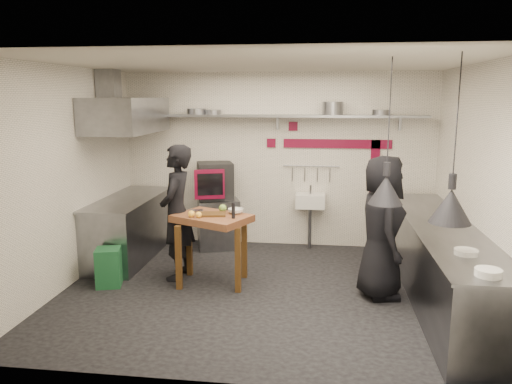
# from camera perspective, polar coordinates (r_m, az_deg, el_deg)

# --- Properties ---
(floor) EXTENTS (5.00, 5.00, 0.00)m
(floor) POSITION_cam_1_polar(r_m,az_deg,el_deg) (6.43, 0.68, -11.21)
(floor) COLOR black
(floor) RESTS_ON ground
(ceiling) EXTENTS (5.00, 5.00, 0.00)m
(ceiling) POSITION_cam_1_polar(r_m,az_deg,el_deg) (5.98, 0.74, 14.53)
(ceiling) COLOR beige
(ceiling) RESTS_ON floor
(wall_back) EXTENTS (5.00, 0.04, 2.80)m
(wall_back) POSITION_cam_1_polar(r_m,az_deg,el_deg) (8.12, 2.46, 3.65)
(wall_back) COLOR silver
(wall_back) RESTS_ON floor
(wall_front) EXTENTS (5.00, 0.04, 2.80)m
(wall_front) POSITION_cam_1_polar(r_m,az_deg,el_deg) (4.02, -2.83, -3.83)
(wall_front) COLOR silver
(wall_front) RESTS_ON floor
(wall_left) EXTENTS (0.04, 4.20, 2.80)m
(wall_left) POSITION_cam_1_polar(r_m,az_deg,el_deg) (6.81, -20.69, 1.56)
(wall_left) COLOR silver
(wall_left) RESTS_ON floor
(wall_right) EXTENTS (0.04, 4.20, 2.80)m
(wall_right) POSITION_cam_1_polar(r_m,az_deg,el_deg) (6.27, 24.03, 0.58)
(wall_right) COLOR silver
(wall_right) RESTS_ON floor
(red_band_horiz) EXTENTS (1.70, 0.02, 0.14)m
(red_band_horiz) POSITION_cam_1_polar(r_m,az_deg,el_deg) (8.04, 9.26, 5.46)
(red_band_horiz) COLOR maroon
(red_band_horiz) RESTS_ON wall_back
(red_band_vert) EXTENTS (0.14, 0.02, 1.10)m
(red_band_vert) POSITION_cam_1_polar(r_m,az_deg,el_deg) (8.14, 13.38, 1.96)
(red_band_vert) COLOR maroon
(red_band_vert) RESTS_ON wall_back
(red_tile_a) EXTENTS (0.14, 0.02, 0.14)m
(red_tile_a) POSITION_cam_1_polar(r_m,az_deg,el_deg) (8.03, 4.27, 7.50)
(red_tile_a) COLOR maroon
(red_tile_a) RESTS_ON wall_back
(red_tile_b) EXTENTS (0.14, 0.02, 0.14)m
(red_tile_b) POSITION_cam_1_polar(r_m,az_deg,el_deg) (8.08, 1.76, 5.62)
(red_tile_b) COLOR maroon
(red_tile_b) RESTS_ON wall_back
(back_shelf) EXTENTS (4.60, 0.34, 0.04)m
(back_shelf) POSITION_cam_1_polar(r_m,az_deg,el_deg) (7.88, 2.39, 8.69)
(back_shelf) COLOR slate
(back_shelf) RESTS_ON wall_back
(shelf_bracket_left) EXTENTS (0.04, 0.06, 0.24)m
(shelf_bracket_left) POSITION_cam_1_polar(r_m,az_deg,el_deg) (8.41, -10.65, 7.97)
(shelf_bracket_left) COLOR slate
(shelf_bracket_left) RESTS_ON wall_back
(shelf_bracket_mid) EXTENTS (0.04, 0.06, 0.24)m
(shelf_bracket_mid) POSITION_cam_1_polar(r_m,az_deg,el_deg) (8.03, 2.48, 8.02)
(shelf_bracket_mid) COLOR slate
(shelf_bracket_mid) RESTS_ON wall_back
(shelf_bracket_right) EXTENTS (0.04, 0.06, 0.24)m
(shelf_bracket_right) POSITION_cam_1_polar(r_m,az_deg,el_deg) (8.09, 16.13, 7.63)
(shelf_bracket_right) COLOR slate
(shelf_bracket_right) RESTS_ON wall_back
(pan_far_left) EXTENTS (0.40, 0.40, 0.09)m
(pan_far_left) POSITION_cam_1_polar(r_m,az_deg,el_deg) (8.09, -6.79, 9.14)
(pan_far_left) COLOR slate
(pan_far_left) RESTS_ON back_shelf
(pan_mid_left) EXTENTS (0.33, 0.33, 0.07)m
(pan_mid_left) POSITION_cam_1_polar(r_m,az_deg,el_deg) (8.03, -4.92, 9.09)
(pan_mid_left) COLOR slate
(pan_mid_left) RESTS_ON back_shelf
(stock_pot) EXTENTS (0.42, 0.42, 0.20)m
(stock_pot) POSITION_cam_1_polar(r_m,az_deg,el_deg) (7.85, 8.77, 9.44)
(stock_pot) COLOR slate
(stock_pot) RESTS_ON back_shelf
(pan_right) EXTENTS (0.28, 0.28, 0.08)m
(pan_right) POSITION_cam_1_polar(r_m,az_deg,el_deg) (7.89, 14.06, 8.82)
(pan_right) COLOR slate
(pan_right) RESTS_ON back_shelf
(oven_stand) EXTENTS (0.79, 0.75, 0.80)m
(oven_stand) POSITION_cam_1_polar(r_m,az_deg,el_deg) (8.12, -4.33, -3.56)
(oven_stand) COLOR slate
(oven_stand) RESTS_ON floor
(combi_oven) EXTENTS (0.68, 0.65, 0.58)m
(combi_oven) POSITION_cam_1_polar(r_m,az_deg,el_deg) (8.03, -4.68, 1.31)
(combi_oven) COLOR black
(combi_oven) RESTS_ON oven_stand
(oven_door) EXTENTS (0.45, 0.17, 0.46)m
(oven_door) POSITION_cam_1_polar(r_m,az_deg,el_deg) (7.70, -5.34, 0.88)
(oven_door) COLOR maroon
(oven_door) RESTS_ON combi_oven
(oven_glass) EXTENTS (0.38, 0.14, 0.34)m
(oven_glass) POSITION_cam_1_polar(r_m,az_deg,el_deg) (7.69, -5.26, 0.88)
(oven_glass) COLOR black
(oven_glass) RESTS_ON oven_door
(hand_sink) EXTENTS (0.46, 0.34, 0.22)m
(hand_sink) POSITION_cam_1_polar(r_m,az_deg,el_deg) (8.01, 6.23, -0.99)
(hand_sink) COLOR silver
(hand_sink) RESTS_ON wall_back
(sink_tap) EXTENTS (0.03, 0.03, 0.14)m
(sink_tap) POSITION_cam_1_polar(r_m,az_deg,el_deg) (7.98, 6.26, 0.27)
(sink_tap) COLOR slate
(sink_tap) RESTS_ON hand_sink
(sink_drain) EXTENTS (0.06, 0.06, 0.66)m
(sink_drain) POSITION_cam_1_polar(r_m,az_deg,el_deg) (8.07, 6.16, -4.11)
(sink_drain) COLOR slate
(sink_drain) RESTS_ON floor
(utensil_rail) EXTENTS (0.90, 0.02, 0.02)m
(utensil_rail) POSITION_cam_1_polar(r_m,az_deg,el_deg) (8.06, 6.34, 2.97)
(utensil_rail) COLOR slate
(utensil_rail) RESTS_ON wall_back
(counter_right) EXTENTS (0.70, 3.80, 0.90)m
(counter_right) POSITION_cam_1_polar(r_m,az_deg,el_deg) (6.41, 20.34, -7.73)
(counter_right) COLOR slate
(counter_right) RESTS_ON floor
(counter_right_top) EXTENTS (0.76, 3.90, 0.03)m
(counter_right_top) POSITION_cam_1_polar(r_m,az_deg,el_deg) (6.28, 20.62, -3.69)
(counter_right_top) COLOR slate
(counter_right_top) RESTS_ON counter_right
(plate_stack) EXTENTS (0.28, 0.28, 0.07)m
(plate_stack) POSITION_cam_1_polar(r_m,az_deg,el_deg) (4.67, 25.03, -8.36)
(plate_stack) COLOR silver
(plate_stack) RESTS_ON counter_right_top
(small_bowl_right) EXTENTS (0.24, 0.24, 0.05)m
(small_bowl_right) POSITION_cam_1_polar(r_m,az_deg,el_deg) (5.20, 22.88, -6.35)
(small_bowl_right) COLOR silver
(small_bowl_right) RESTS_ON counter_right_top
(counter_left) EXTENTS (0.70, 1.90, 0.90)m
(counter_left) POSITION_cam_1_polar(r_m,az_deg,el_deg) (7.78, -14.32, -4.12)
(counter_left) COLOR slate
(counter_left) RESTS_ON floor
(counter_left_top) EXTENTS (0.76, 2.00, 0.03)m
(counter_left_top) POSITION_cam_1_polar(r_m,az_deg,el_deg) (7.68, -14.48, -0.77)
(counter_left_top) COLOR slate
(counter_left_top) RESTS_ON counter_left
(extractor_hood) EXTENTS (0.78, 1.60, 0.50)m
(extractor_hood) POSITION_cam_1_polar(r_m,az_deg,el_deg) (7.52, -14.57, 8.48)
(extractor_hood) COLOR slate
(extractor_hood) RESTS_ON ceiling
(hood_duct) EXTENTS (0.28, 0.28, 0.50)m
(hood_duct) POSITION_cam_1_polar(r_m,az_deg,el_deg) (7.61, -16.50, 11.43)
(hood_duct) COLOR slate
(hood_duct) RESTS_ON ceiling
(green_bin) EXTENTS (0.38, 0.38, 0.50)m
(green_bin) POSITION_cam_1_polar(r_m,az_deg,el_deg) (6.78, -16.49, -8.24)
(green_bin) COLOR #19522B
(green_bin) RESTS_ON floor
(prep_table) EXTENTS (1.10, 0.97, 0.92)m
(prep_table) POSITION_cam_1_polar(r_m,az_deg,el_deg) (6.56, -5.00, -6.55)
(prep_table) COLOR brown
(prep_table) RESTS_ON floor
(cutting_board) EXTENTS (0.38, 0.30, 0.02)m
(cutting_board) POSITION_cam_1_polar(r_m,az_deg,el_deg) (6.43, -5.02, -2.54)
(cutting_board) COLOR #472C11
(cutting_board) RESTS_ON prep_table
(pepper_mill) EXTENTS (0.05, 0.05, 0.20)m
(pepper_mill) POSITION_cam_1_polar(r_m,az_deg,el_deg) (6.22, -2.61, -2.13)
(pepper_mill) COLOR black
(pepper_mill) RESTS_ON prep_table
(lemon_a) EXTENTS (0.09, 0.09, 0.09)m
(lemon_a) POSITION_cam_1_polar(r_m,az_deg,el_deg) (6.35, -7.39, -2.51)
(lemon_a) COLOR yellow
(lemon_a) RESTS_ON prep_table
(lemon_b) EXTENTS (0.10, 0.10, 0.08)m
(lemon_b) POSITION_cam_1_polar(r_m,az_deg,el_deg) (6.30, -6.58, -2.60)
(lemon_b) COLOR yellow
(lemon_b) RESTS_ON prep_table
(veg_ball) EXTENTS (0.11, 0.11, 0.10)m
(veg_ball) POSITION_cam_1_polar(r_m,az_deg,el_deg) (6.59, -3.83, -1.86)
(veg_ball) COLOR olive
(veg_ball) RESTS_ON prep_table
(steel_tray) EXTENTS (0.19, 0.15, 0.03)m
(steel_tray) POSITION_cam_1_polar(r_m,az_deg,el_deg) (6.60, -6.82, -2.19)
(steel_tray) COLOR slate
(steel_tray) RESTS_ON prep_table
(bowl) EXTENTS (0.22, 0.22, 0.06)m
(bowl) POSITION_cam_1_polar(r_m,az_deg,el_deg) (6.50, -2.33, -2.18)
(bowl) COLOR silver
(bowl) RESTS_ON prep_table
(heat_lamp_near) EXTENTS (0.37, 0.37, 1.47)m
(heat_lamp_near) POSITION_cam_1_polar(r_m,az_deg,el_deg) (5.18, 14.92, 6.62)
(heat_lamp_near) COLOR black
(heat_lamp_near) RESTS_ON ceiling
(heat_lamp_far) EXTENTS (0.46, 0.46, 1.52)m
(heat_lamp_far) POSITION_cam_1_polar(r_m,az_deg,el_deg) (4.78, 21.85, 5.55)
(heat_lamp_far) COLOR black
(heat_lamp_far) RESTS_ON ceiling
(chef_left) EXTENTS (0.43, 0.66, 1.81)m
(chef_left) POSITION_cam_1_polar(r_m,az_deg,el_deg) (6.71, -9.05, -2.32)
(chef_left) COLOR black
(chef_left) RESTS_ON floor
(chef_right) EXTENTS (0.66, 0.91, 1.74)m
(chef_right) POSITION_cam_1_polar(r_m,az_deg,el_deg) (6.20, 14.16, -3.93)
(chef_right) COLOR black
(chef_right) RESTS_ON floor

